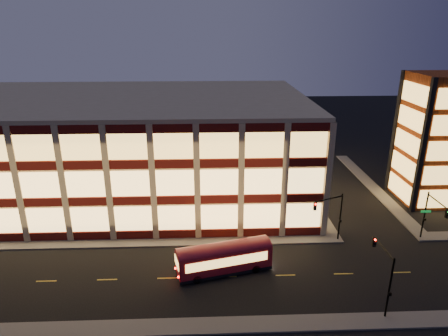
{
  "coord_description": "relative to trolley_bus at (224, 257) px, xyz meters",
  "views": [
    {
      "loc": [
        8.32,
        -40.18,
        24.1
      ],
      "look_at": [
        10.3,
        8.0,
        6.66
      ],
      "focal_mm": 32.0,
      "sensor_mm": 36.0,
      "label": 1
    }
  ],
  "objects": [
    {
      "name": "trolley_bus",
      "position": [
        0.0,
        0.0,
        0.0
      ],
      "size": [
        9.95,
        4.75,
        3.27
      ],
      "rotation": [
        0.0,
        0.0,
        0.25
      ],
      "color": "maroon",
      "rests_on": "ground"
    },
    {
      "name": "office_building",
      "position": [
        -12.67,
        22.04,
        5.44
      ],
      "size": [
        50.45,
        30.45,
        14.5
      ],
      "color": "tan",
      "rests_on": "ground"
    },
    {
      "name": "sidewalk_tower_west",
      "position": [
        24.25,
        22.12,
        -1.74
      ],
      "size": [
        2.0,
        30.0,
        0.15
      ],
      "primitive_type": "cube",
      "color": "#514F4C",
      "rests_on": "ground"
    },
    {
      "name": "ground",
      "position": [
        -9.75,
        5.12,
        -1.81
      ],
      "size": [
        200.0,
        200.0,
        0.0
      ],
      "primitive_type": "plane",
      "color": "black",
      "rests_on": "ground"
    },
    {
      "name": "sidewalk_near",
      "position": [
        -9.75,
        -7.88,
        -1.74
      ],
      "size": [
        100.0,
        2.0,
        0.15
      ],
      "primitive_type": "cube",
      "color": "#514F4C",
      "rests_on": "ground"
    },
    {
      "name": "traffic_signal_near",
      "position": [
        13.75,
        -5.91,
        2.32
      ],
      "size": [
        0.32,
        4.45,
        6.0
      ],
      "color": "black",
      "rests_on": "ground"
    },
    {
      "name": "traffic_signal_right",
      "position": [
        23.75,
        4.5,
        2.29
      ],
      "size": [
        1.2,
        4.37,
        6.0
      ],
      "color": "black",
      "rests_on": "ground"
    },
    {
      "name": "sidewalk_office_south",
      "position": [
        -12.75,
        6.12,
        -1.74
      ],
      "size": [
        54.0,
        2.0,
        0.15
      ],
      "primitive_type": "cube",
      "color": "#514F4C",
      "rests_on": "ground"
    },
    {
      "name": "sidewalk_office_east",
      "position": [
        13.25,
        22.12,
        -1.74
      ],
      "size": [
        2.0,
        30.0,
        0.15
      ],
      "primitive_type": "cube",
      "color": "#514F4C",
      "rests_on": "ground"
    },
    {
      "name": "stair_tower",
      "position": [
        30.2,
        17.08,
        7.18
      ],
      "size": [
        8.6,
        8.6,
        18.0
      ],
      "color": "#8C3814",
      "rests_on": "ground"
    },
    {
      "name": "traffic_signal_far",
      "position": [
        12.46,
        5.36,
        2.3
      ],
      "size": [
        3.79,
        1.87,
        6.0
      ],
      "color": "black",
      "rests_on": "ground"
    }
  ]
}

